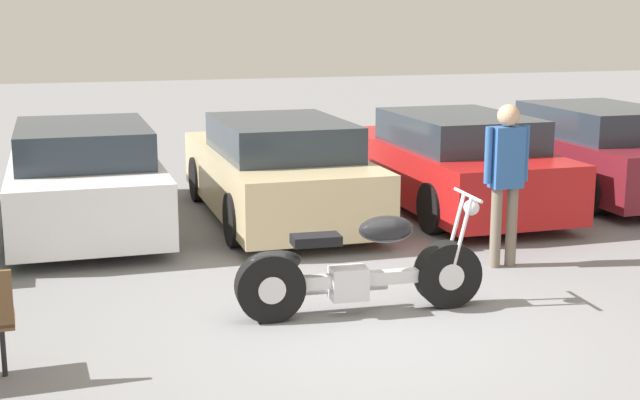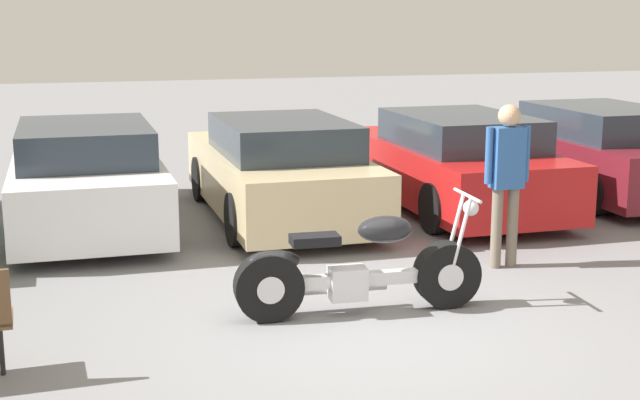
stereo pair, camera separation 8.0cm
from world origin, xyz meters
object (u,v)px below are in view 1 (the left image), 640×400
(motorcycle, at_px, (357,271))
(parked_car_white, at_px, (84,178))
(parked_car_maroon, at_px, (590,151))
(parked_car_champagne, at_px, (277,171))
(person_standing, at_px, (506,171))
(parked_car_red, at_px, (451,163))

(motorcycle, height_order, parked_car_white, parked_car_white)
(parked_car_maroon, bearing_deg, parked_car_champagne, -176.73)
(parked_car_white, bearing_deg, person_standing, -36.85)
(motorcycle, height_order, person_standing, person_standing)
(parked_car_champagne, height_order, parked_car_maroon, same)
(parked_car_white, height_order, parked_car_maroon, same)
(parked_car_champagne, bearing_deg, parked_car_red, -1.92)
(parked_car_champagne, bearing_deg, motorcycle, -93.60)
(parked_car_champagne, xyz_separation_m, parked_car_maroon, (5.03, 0.29, 0.00))
(motorcycle, distance_m, parked_car_maroon, 6.82)
(parked_car_champagne, bearing_deg, parked_car_white, 175.14)
(parked_car_maroon, bearing_deg, parked_car_red, -171.60)
(motorcycle, bearing_deg, person_standing, 26.44)
(parked_car_champagne, bearing_deg, parked_car_maroon, 3.27)
(parked_car_red, relative_size, parked_car_maroon, 1.00)
(parked_car_white, xyz_separation_m, parked_car_champagne, (2.51, -0.21, 0.00))
(motorcycle, xyz_separation_m, parked_car_white, (-2.26, 4.24, 0.24))
(parked_car_champagne, bearing_deg, person_standing, -59.31)
(parked_car_champagne, distance_m, parked_car_red, 2.52)
(motorcycle, bearing_deg, parked_car_white, 118.08)
(motorcycle, bearing_deg, parked_car_red, 54.92)
(motorcycle, distance_m, parked_car_white, 4.81)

